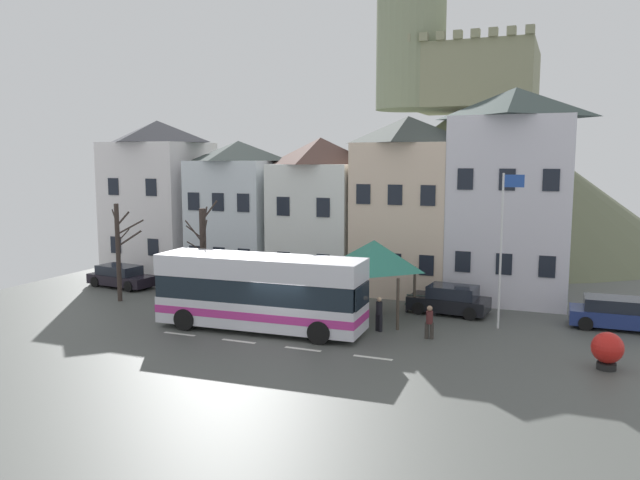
{
  "coord_description": "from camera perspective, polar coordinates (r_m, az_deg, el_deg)",
  "views": [
    {
      "loc": [
        11.39,
        -23.95,
        7.77
      ],
      "look_at": [
        0.29,
        3.78,
        3.87
      ],
      "focal_mm": 35.08,
      "sensor_mm": 36.0,
      "label": 1
    }
  ],
  "objects": [
    {
      "name": "pedestrian_01",
      "position": [
        28.54,
        5.41,
        -6.72
      ],
      "size": [
        0.36,
        0.3,
        1.58
      ],
      "color": "black",
      "rests_on": "ground_plane"
    },
    {
      "name": "ground_plane",
      "position": [
        27.64,
        -3.52,
        -8.97
      ],
      "size": [
        40.0,
        60.0,
        0.07
      ],
      "color": "#4D504C"
    },
    {
      "name": "townhouse_04",
      "position": [
        36.52,
        17.15,
        4.04
      ],
      "size": [
        6.27,
        6.85,
        11.64
      ],
      "color": "silver",
      "rests_on": "ground_plane"
    },
    {
      "name": "parked_car_01",
      "position": [
        32.31,
        11.76,
        -5.38
      ],
      "size": [
        4.05,
        2.27,
        1.43
      ],
      "rotation": [
        0.0,
        0.0,
        3.06
      ],
      "color": "black",
      "rests_on": "ground_plane"
    },
    {
      "name": "parked_car_00",
      "position": [
        37.28,
        -11.72,
        -3.8
      ],
      "size": [
        4.08,
        2.29,
        1.23
      ],
      "rotation": [
        0.0,
        0.0,
        -0.12
      ],
      "color": "black",
      "rests_on": "ground_plane"
    },
    {
      "name": "harbour_buoy",
      "position": [
        25.75,
        24.74,
        -9.02
      ],
      "size": [
        1.16,
        1.16,
        1.41
      ],
      "color": "black",
      "rests_on": "ground_plane"
    },
    {
      "name": "townhouse_02",
      "position": [
        38.54,
        0.05,
        2.6
      ],
      "size": [
        5.02,
        5.49,
        9.05
      ],
      "color": "white",
      "rests_on": "ground_plane"
    },
    {
      "name": "pedestrian_00",
      "position": [
        27.69,
        9.95,
        -7.37
      ],
      "size": [
        0.39,
        0.29,
        1.47
      ],
      "color": "#38332D",
      "rests_on": "ground_plane"
    },
    {
      "name": "townhouse_01",
      "position": [
        40.85,
        -7.38,
        2.71
      ],
      "size": [
        5.21,
        5.24,
        8.9
      ],
      "color": "silver",
      "rests_on": "ground_plane"
    },
    {
      "name": "public_bench",
      "position": [
        32.2,
        9.23,
        -5.77
      ],
      "size": [
        1.59,
        0.48,
        0.87
      ],
      "color": "#33473D",
      "rests_on": "ground_plane"
    },
    {
      "name": "townhouse_03",
      "position": [
        36.78,
        7.93,
        3.19
      ],
      "size": [
        5.4,
        5.38,
        10.19
      ],
      "color": "beige",
      "rests_on": "ground_plane"
    },
    {
      "name": "bus_shelter",
      "position": [
        30.41,
        4.95,
        -1.41
      ],
      "size": [
        3.6,
        3.6,
        3.86
      ],
      "color": "#473D33",
      "rests_on": "ground_plane"
    },
    {
      "name": "flagpole",
      "position": [
        29.42,
        16.36,
        0.03
      ],
      "size": [
        0.95,
        0.1,
        7.14
      ],
      "color": "silver",
      "rests_on": "ground_plane"
    },
    {
      "name": "townhouse_00",
      "position": [
        44.44,
        -14.45,
        3.84
      ],
      "size": [
        5.95,
        5.72,
        10.34
      ],
      "color": "white",
      "rests_on": "ground_plane"
    },
    {
      "name": "hilltop_castle",
      "position": [
        57.36,
        13.59,
        6.42
      ],
      "size": [
        35.19,
        35.19,
        21.29
      ],
      "color": "#5C6148",
      "rests_on": "ground_plane"
    },
    {
      "name": "bare_tree_01",
      "position": [
        33.61,
        -10.6,
        -1.33
      ],
      "size": [
        1.64,
        1.26,
        5.61
      ],
      "color": "#382D28",
      "rests_on": "ground_plane"
    },
    {
      "name": "transit_bus",
      "position": [
        28.5,
        -5.48,
        -4.85
      ],
      "size": [
        9.7,
        2.9,
        3.42
      ],
      "rotation": [
        0.0,
        0.0,
        0.04
      ],
      "color": "silver",
      "rests_on": "ground_plane"
    },
    {
      "name": "bare_tree_00",
      "position": [
        35.73,
        -17.85,
        -0.87
      ],
      "size": [
        1.61,
        1.08,
        5.36
      ],
      "color": "#382D28",
      "rests_on": "ground_plane"
    },
    {
      "name": "parked_car_03",
      "position": [
        39.98,
        -17.69,
        -3.19
      ],
      "size": [
        4.47,
        2.28,
        1.32
      ],
      "rotation": [
        0.0,
        0.0,
        -0.13
      ],
      "color": "black",
      "rests_on": "ground_plane"
    },
    {
      "name": "parked_car_02",
      "position": [
        31.99,
        25.35,
        -6.08
      ],
      "size": [
        4.12,
        2.07,
        1.42
      ],
      "rotation": [
        0.0,
        0.0,
        0.02
      ],
      "color": "navy",
      "rests_on": "ground_plane"
    }
  ]
}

